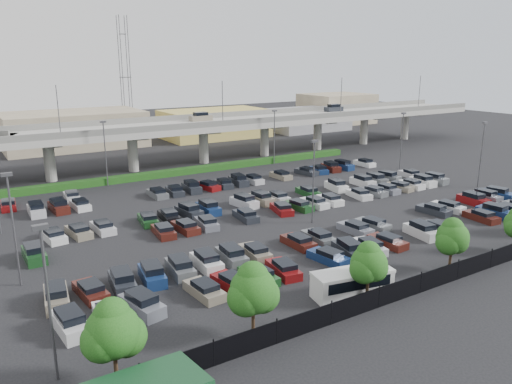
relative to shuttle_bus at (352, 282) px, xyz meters
The scene contains 10 objects.
ground 26.89m from the shuttle_bus, 69.74° to the left, with size 280.00×280.00×0.00m, color black.
overpass 58.23m from the shuttle_bus, 80.97° to the left, with size 150.00×13.00×15.80m.
hedge 51.06m from the shuttle_bus, 79.50° to the left, with size 66.00×1.60×1.10m, color #144012.
fence 9.67m from the shuttle_bus, 16.87° to the right, with size 70.00×0.10×2.00m.
tree_row 10.35m from the shuttle_bus, ahead, with size 65.07×3.66×5.94m.
shuttle_bus is the anchor object (origin of this frame).
parked_cars 23.20m from the shuttle_bus, 67.67° to the left, with size 63.08×41.61×1.67m.
light_poles 28.13m from the shuttle_bus, 79.23° to the left, with size 66.90×48.38×10.30m.
distant_buildings 89.70m from the shuttle_bus, 76.01° to the left, with size 138.00×24.00×9.00m.
comm_tower 101.11m from the shuttle_bus, 82.36° to the left, with size 2.40×2.40×30.00m.
Camera 1 is at (-36.93, -53.80, 19.58)m, focal length 35.00 mm.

